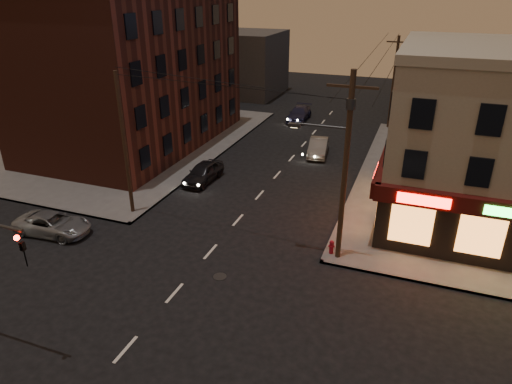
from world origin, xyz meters
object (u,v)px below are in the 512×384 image
at_px(suv_cross, 53,224).
at_px(sedan_mid, 318,147).
at_px(sedan_near, 203,173).
at_px(sedan_far, 299,114).
at_px(fire_hydrant, 332,246).

relative_size(suv_cross, sedan_mid, 1.05).
bearing_deg(sedan_mid, suv_cross, -129.10).
xyz_separation_m(suv_cross, sedan_near, (4.86, 10.22, 0.09)).
distance_m(suv_cross, sedan_near, 11.32).
distance_m(sedan_near, sedan_far, 19.10).
height_order(sedan_far, fire_hydrant, sedan_far).
height_order(suv_cross, sedan_far, sedan_far).
xyz_separation_m(suv_cross, fire_hydrant, (16.08, 3.43, -0.05)).
bearing_deg(suv_cross, fire_hydrant, -82.60).
xyz_separation_m(sedan_near, sedan_far, (2.17, 18.98, -0.03)).
xyz_separation_m(suv_cross, sedan_far, (7.03, 29.20, 0.07)).
xyz_separation_m(sedan_near, fire_hydrant, (11.22, -6.79, -0.14)).
bearing_deg(sedan_mid, sedan_near, -135.15).
xyz_separation_m(sedan_far, fire_hydrant, (9.05, -25.77, -0.12)).
relative_size(sedan_near, sedan_far, 0.89).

